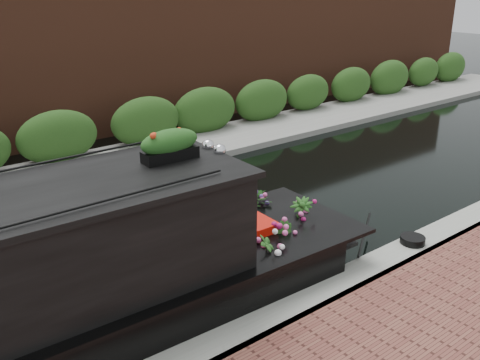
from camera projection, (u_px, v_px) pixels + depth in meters
ground at (171, 235)px, 9.89m from camera, size 80.00×80.00×0.00m
near_bank_coping at (295, 319)px, 7.47m from camera, size 40.00×0.60×0.50m
far_bank_path at (80, 174)px, 12.96m from camera, size 40.00×2.40×0.34m
far_hedge at (65, 164)px, 13.62m from camera, size 40.00×1.10×2.80m
far_brick_wall at (37, 145)px, 15.16m from camera, size 40.00×1.00×8.00m
rope_fender at (323, 233)px, 9.64m from camera, size 0.31×0.36×0.31m
coiled_mooring_rope at (413, 240)px, 9.04m from camera, size 0.42×0.42×0.12m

